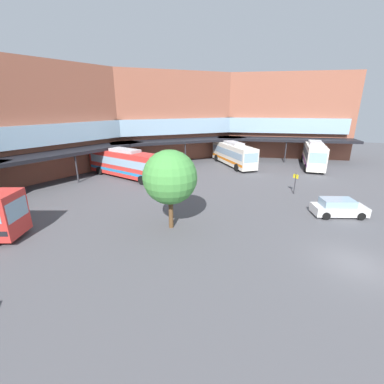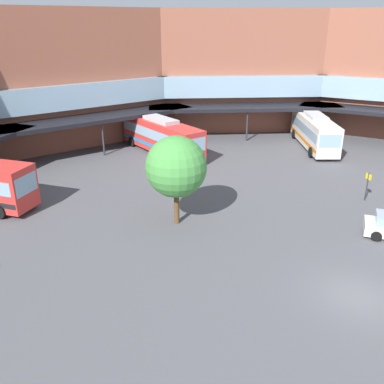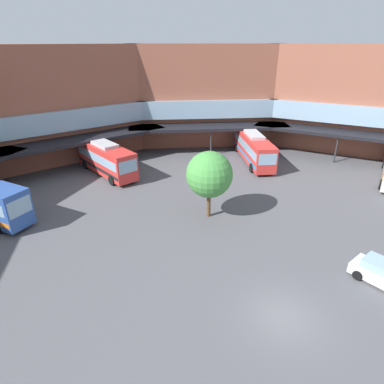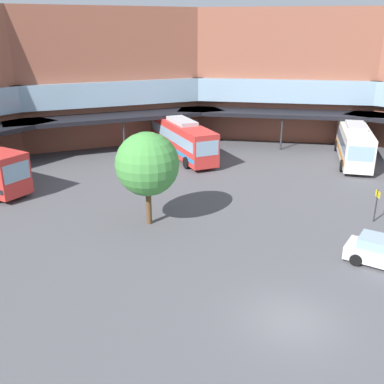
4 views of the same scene
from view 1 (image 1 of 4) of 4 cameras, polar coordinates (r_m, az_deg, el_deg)
ground_plane at (r=19.47m, az=31.59°, el=-13.08°), size 122.67×122.67×0.00m
station_building at (r=23.84m, az=-26.30°, el=10.86°), size 81.31×47.09×14.30m
bus_0 at (r=42.18m, az=8.89°, el=8.16°), size 10.05×8.64×3.68m
bus_2 at (r=35.79m, az=-14.08°, el=6.06°), size 5.55×12.27×3.77m
bus_5 at (r=44.55m, az=24.79°, el=7.41°), size 10.26×3.02×3.94m
parked_car at (r=26.22m, az=29.03°, el=-2.98°), size 3.10×4.74×1.53m
plaza_tree at (r=19.75m, az=-4.77°, el=3.16°), size 4.09×4.09×6.16m
stop_sign_post at (r=30.31m, az=21.36°, el=2.12°), size 0.38×0.51×2.27m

